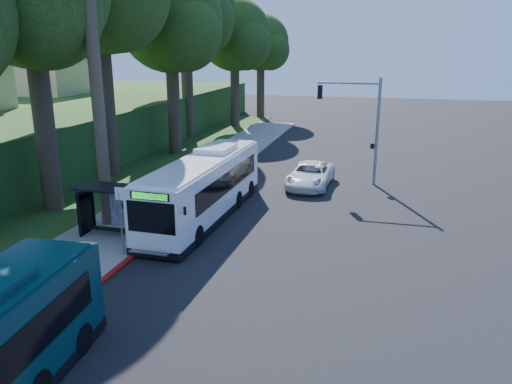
# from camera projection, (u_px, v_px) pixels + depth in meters

# --- Properties ---
(ground) EXTENTS (140.00, 140.00, 0.00)m
(ground) POSITION_uv_depth(u_px,v_px,m) (270.00, 229.00, 25.15)
(ground) COLOR black
(ground) RESTS_ON ground
(sidewalk) EXTENTS (4.50, 70.00, 0.12)m
(sidewalk) POSITION_uv_depth(u_px,v_px,m) (138.00, 216.00, 26.89)
(sidewalk) COLOR gray
(sidewalk) RESTS_ON ground
(red_curb) EXTENTS (0.25, 30.00, 0.13)m
(red_curb) POSITION_uv_depth(u_px,v_px,m) (143.00, 248.00, 22.62)
(red_curb) COLOR #9C1211
(red_curb) RESTS_ON ground
(grass_verge) EXTENTS (8.00, 70.00, 0.06)m
(grass_verge) POSITION_uv_depth(u_px,v_px,m) (95.00, 185.00, 32.92)
(grass_verge) COLOR #234719
(grass_verge) RESTS_ON ground
(bus_shelter) EXTENTS (3.20, 1.51, 2.55)m
(bus_shelter) POSITION_uv_depth(u_px,v_px,m) (108.00, 201.00, 23.73)
(bus_shelter) COLOR black
(bus_shelter) RESTS_ON ground
(stop_sign_pole) EXTENTS (0.35, 0.06, 3.17)m
(stop_sign_pole) POSITION_uv_depth(u_px,v_px,m) (120.00, 212.00, 21.22)
(stop_sign_pole) COLOR gray
(stop_sign_pole) RESTS_ON ground
(traffic_signal_pole) EXTENTS (4.10, 0.30, 7.00)m
(traffic_signal_pole) POSITION_uv_depth(u_px,v_px,m) (362.00, 118.00, 32.28)
(traffic_signal_pole) COLOR gray
(traffic_signal_pole) RESTS_ON ground
(hillside_backdrop) EXTENTS (24.00, 60.00, 8.80)m
(hillside_backdrop) POSITION_uv_depth(u_px,v_px,m) (23.00, 121.00, 44.83)
(hillside_backdrop) COLOR #234719
(hillside_backdrop) RESTS_ON ground
(tree_2) EXTENTS (8.82, 8.40, 15.12)m
(tree_2) POSITION_uv_depth(u_px,v_px,m) (171.00, 25.00, 39.91)
(tree_2) COLOR #382B1E
(tree_2) RESTS_ON ground
(tree_3) EXTENTS (10.08, 9.60, 17.28)m
(tree_3) POSITION_uv_depth(u_px,v_px,m) (186.00, 12.00, 47.40)
(tree_3) COLOR #382B1E
(tree_3) RESTS_ON ground
(tree_4) EXTENTS (8.40, 8.00, 14.14)m
(tree_4) POSITION_uv_depth(u_px,v_px,m) (235.00, 38.00, 54.87)
(tree_4) COLOR #382B1E
(tree_4) RESTS_ON ground
(tree_5) EXTENTS (7.35, 7.00, 12.86)m
(tree_5) POSITION_uv_depth(u_px,v_px,m) (261.00, 45.00, 62.28)
(tree_5) COLOR #382B1E
(tree_5) RESTS_ON ground
(white_bus) EXTENTS (2.87, 11.94, 3.54)m
(white_bus) POSITION_uv_depth(u_px,v_px,m) (205.00, 186.00, 26.49)
(white_bus) COLOR white
(white_bus) RESTS_ON ground
(pickup) EXTENTS (2.79, 5.66, 1.54)m
(pickup) POSITION_uv_depth(u_px,v_px,m) (310.00, 175.00, 32.66)
(pickup) COLOR white
(pickup) RESTS_ON ground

